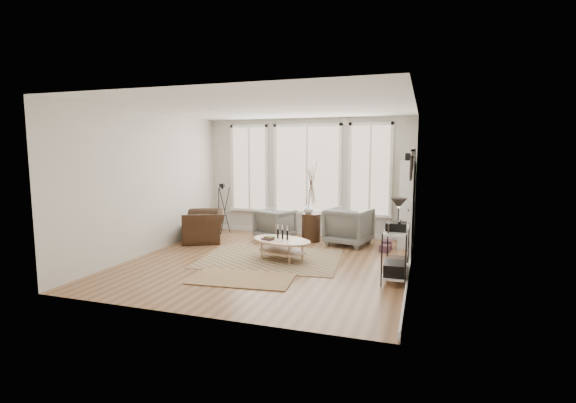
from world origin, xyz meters
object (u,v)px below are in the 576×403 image
(armchair_left, at_px, (275,224))
(side_table, at_px, (311,204))
(bookcase, at_px, (407,203))
(low_shelf, at_px, (396,248))
(armchair_right, at_px, (349,226))
(accent_chair, at_px, (204,226))
(coffee_table, at_px, (281,244))

(armchair_left, distance_m, side_table, 1.03)
(bookcase, height_order, low_shelf, bookcase)
(low_shelf, height_order, armchair_right, low_shelf)
(bookcase, distance_m, side_table, 2.15)
(low_shelf, height_order, side_table, side_table)
(bookcase, height_order, accent_chair, bookcase)
(armchair_right, relative_size, accent_chair, 0.85)
(low_shelf, xyz_separation_m, accent_chair, (-4.48, 1.55, -0.16))
(low_shelf, bearing_deg, accent_chair, 160.94)
(accent_chair, bearing_deg, armchair_left, 87.01)
(coffee_table, relative_size, armchair_left, 1.83)
(bookcase, distance_m, armchair_left, 3.09)
(low_shelf, xyz_separation_m, side_table, (-2.08, 2.32, 0.37))
(bookcase, xyz_separation_m, accent_chair, (-4.53, -0.97, -0.60))
(bookcase, relative_size, armchair_left, 2.60)
(low_shelf, distance_m, armchair_right, 2.51)
(bookcase, xyz_separation_m, armchair_left, (-3.03, -0.20, -0.60))
(accent_chair, bearing_deg, low_shelf, 40.83)
(armchair_right, distance_m, accent_chair, 3.37)
(coffee_table, relative_size, accent_chair, 1.34)
(coffee_table, height_order, side_table, side_table)
(side_table, bearing_deg, accent_chair, -162.18)
(low_shelf, relative_size, armchair_left, 1.65)
(armchair_left, bearing_deg, coffee_table, 133.80)
(bookcase, relative_size, accent_chair, 1.89)
(side_table, bearing_deg, armchair_left, 179.97)
(accent_chair, bearing_deg, armchair_right, 71.40)
(bookcase, bearing_deg, side_table, -174.61)
(coffee_table, bearing_deg, armchair_right, 58.70)
(low_shelf, height_order, armchair_left, low_shelf)
(armchair_left, xyz_separation_m, accent_chair, (-1.51, -0.77, -0.01))
(bookcase, xyz_separation_m, side_table, (-2.13, -0.20, -0.08))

